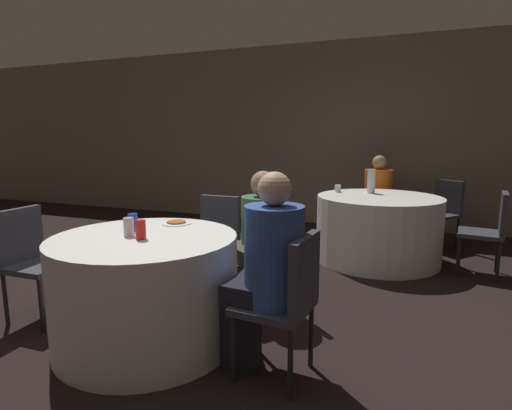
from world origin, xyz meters
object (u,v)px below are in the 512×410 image
object	(u,v)px
chair_near_north	(216,234)
chair_near_east	(289,294)
chair_near_west	(30,253)
person_blue_shirt	(263,275)
chair_near_northeast	(273,246)
person_orange_shirt	(378,197)
bottle_far	(371,181)
chair_far_east	(491,226)
chair_far_north	(377,201)
table_near	(147,289)
pizza_plate_near	(176,223)
person_green_jacket	(256,242)
soda_can_red	(141,230)
chair_far_northeast	(443,208)
table_far	(378,228)
soda_can_blue	(133,222)
soda_can_silver	(129,227)

from	to	relation	value
chair_near_north	chair_near_east	size ratio (longest dim) A/B	1.00
chair_near_west	person_blue_shirt	bearing A→B (deg)	87.01
chair_near_northeast	person_orange_shirt	distance (m)	2.63
chair_near_east	bottle_far	size ratio (longest dim) A/B	3.02
person_blue_shirt	chair_near_north	bearing A→B (deg)	42.96
chair_far_east	person_blue_shirt	world-z (taller)	person_blue_shirt
chair_near_north	chair_far_north	distance (m)	2.78
table_near	pizza_plate_near	size ratio (longest dim) A/B	5.21
chair_near_north	person_green_jacket	distance (m)	0.62
chair_near_east	chair_near_west	world-z (taller)	same
chair_near_northeast	person_green_jacket	world-z (taller)	person_green_jacket
chair_near_west	person_green_jacket	size ratio (longest dim) A/B	0.76
chair_near_north	pizza_plate_near	bearing A→B (deg)	88.34
table_near	bottle_far	size ratio (longest dim) A/B	4.36
person_orange_shirt	soda_can_red	size ratio (longest dim) A/B	9.28
person_blue_shirt	chair_far_east	bearing A→B (deg)	-27.87
chair_near_east	chair_far_northeast	xyz separation A→B (m)	(1.01, 3.34, 0.00)
table_far	person_blue_shirt	xyz separation A→B (m)	(-0.46, -2.51, 0.23)
chair_near_east	chair_far_north	xyz separation A→B (m)	(0.22, 3.60, 0.00)
soda_can_blue	soda_can_silver	xyz separation A→B (m)	(0.06, -0.13, 0.00)
chair_far_east	pizza_plate_near	distance (m)	3.05
person_orange_shirt	soda_can_silver	bearing A→B (deg)	63.88
chair_far_east	soda_can_blue	xyz separation A→B (m)	(-2.55, -2.18, 0.28)
person_green_jacket	pizza_plate_near	size ratio (longest dim) A/B	4.78
chair_far_north	bottle_far	distance (m)	0.92
chair_near_north	chair_near_east	distance (m)	1.49
chair_near_north	person_blue_shirt	bearing A→B (deg)	128.36
soda_can_red	chair_far_northeast	bearing A→B (deg)	59.04
chair_near_northeast	person_orange_shirt	world-z (taller)	person_orange_shirt
chair_near_east	bottle_far	world-z (taller)	bottle_far
chair_far_northeast	person_blue_shirt	bearing A→B (deg)	111.57
chair_far_north	chair_far_east	world-z (taller)	same
chair_near_north	bottle_far	xyz separation A→B (m)	(1.19, 1.65, 0.36)
soda_can_blue	chair_near_northeast	bearing A→B (deg)	42.40
person_orange_shirt	pizza_plate_near	bearing A→B (deg)	62.32
chair_far_east	person_green_jacket	xyz separation A→B (m)	(-1.86, -1.59, 0.06)
table_far	soda_can_silver	distance (m)	2.87
chair_near_northeast	chair_far_north	size ratio (longest dim) A/B	1.00
table_far	pizza_plate_near	bearing A→B (deg)	-123.34
chair_far_north	chair_far_east	size ratio (longest dim) A/B	1.00
soda_can_silver	bottle_far	xyz separation A→B (m)	(1.30, 2.69, 0.08)
table_far	chair_near_northeast	bearing A→B (deg)	-113.16
chair_near_north	chair_far_north	world-z (taller)	same
chair_far_east	soda_can_red	distance (m)	3.34
soda_can_silver	pizza_plate_near	bearing A→B (deg)	79.66
soda_can_blue	bottle_far	size ratio (longest dim) A/B	0.44
chair_near_northeast	pizza_plate_near	bearing A→B (deg)	69.38
soda_can_silver	chair_near_west	bearing A→B (deg)	179.50
table_far	chair_near_east	bearing A→B (deg)	-96.88
chair_near_east	chair_far_northeast	world-z (taller)	same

